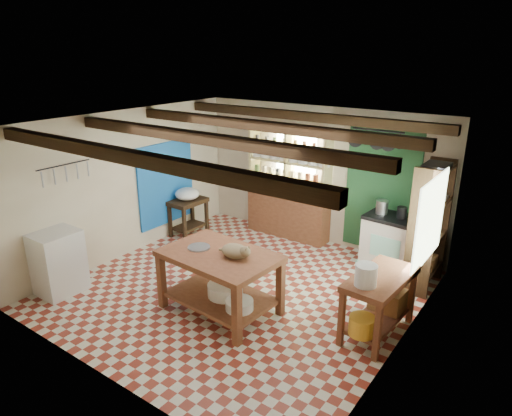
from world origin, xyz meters
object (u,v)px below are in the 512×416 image
Objects in this scene: prep_table at (189,217)px; cat at (235,251)px; right_counter at (378,305)px; white_cabinet at (58,263)px; stove at (393,242)px; work_table at (220,282)px.

prep_table is 1.85× the size of cat.
white_cabinet is at bearing -154.25° from right_counter.
stove is at bearing 108.59° from right_counter.
right_counter is at bearing 24.31° from work_table.
cat is at bearing 11.31° from work_table.
cat reaches higher than prep_table.
prep_table is at bearing 145.88° from work_table.
prep_table is 0.63× the size of right_counter.
right_counter is (4.38, -1.06, 0.05)m from prep_table.
cat is at bearing -154.04° from right_counter.
stove reaches higher than work_table.
white_cabinet is 0.83× the size of right_counter.
prep_table is at bearing 89.35° from white_cabinet.
white_cabinet reaches higher than right_counter.
stove is 0.95× the size of white_cabinet.
prep_table is at bearing 139.19° from cat.
white_cabinet reaches higher than prep_table.
prep_table is 2.84m from white_cabinet.
right_counter is (4.40, 1.78, -0.07)m from white_cabinet.
right_counter is 2.95× the size of cat.
prep_table is at bearing -161.53° from stove.
white_cabinet reaches higher than work_table.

